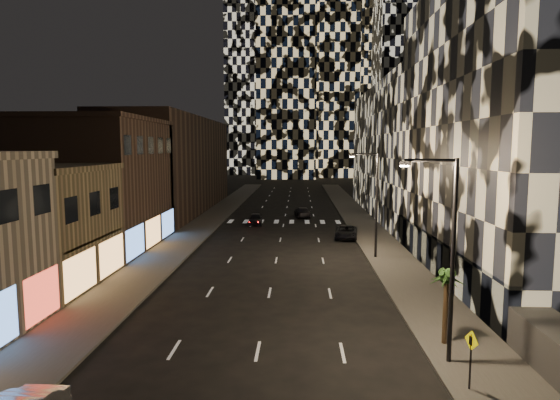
# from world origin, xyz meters

# --- Properties ---
(sidewalk_left) EXTENTS (4.00, 120.00, 0.15)m
(sidewalk_left) POSITION_xyz_m (-10.00, 50.00, 0.07)
(sidewalk_left) COLOR #47443F
(sidewalk_left) RESTS_ON ground
(sidewalk_right) EXTENTS (4.00, 120.00, 0.15)m
(sidewalk_right) POSITION_xyz_m (10.00, 50.00, 0.07)
(sidewalk_right) COLOR #47443F
(sidewalk_right) RESTS_ON ground
(curb_left) EXTENTS (0.20, 120.00, 0.15)m
(curb_left) POSITION_xyz_m (-7.90, 50.00, 0.07)
(curb_left) COLOR #4C4C47
(curb_left) RESTS_ON ground
(curb_right) EXTENTS (0.20, 120.00, 0.15)m
(curb_right) POSITION_xyz_m (7.90, 50.00, 0.07)
(curb_right) COLOR #4C4C47
(curb_right) RESTS_ON ground
(retail_tan) EXTENTS (10.00, 10.00, 8.00)m
(retail_tan) POSITION_xyz_m (-17.00, 21.00, 4.00)
(retail_tan) COLOR olive
(retail_tan) RESTS_ON ground
(retail_brown) EXTENTS (10.00, 15.00, 12.00)m
(retail_brown) POSITION_xyz_m (-17.00, 33.50, 6.00)
(retail_brown) COLOR #463227
(retail_brown) RESTS_ON ground
(retail_filler_left) EXTENTS (10.00, 40.00, 14.00)m
(retail_filler_left) POSITION_xyz_m (-17.00, 60.00, 7.00)
(retail_filler_left) COLOR #463227
(retail_filler_left) RESTS_ON ground
(midrise_right) EXTENTS (16.00, 25.00, 22.00)m
(midrise_right) POSITION_xyz_m (20.00, 24.50, 11.00)
(midrise_right) COLOR #232326
(midrise_right) RESTS_ON ground
(midrise_base) EXTENTS (0.60, 25.00, 3.00)m
(midrise_base) POSITION_xyz_m (12.30, 24.50, 1.50)
(midrise_base) COLOR #383838
(midrise_base) RESTS_ON ground
(midrise_filler_right) EXTENTS (16.00, 40.00, 18.00)m
(midrise_filler_right) POSITION_xyz_m (20.00, 57.00, 9.00)
(midrise_filler_right) COLOR #232326
(midrise_filler_right) RESTS_ON ground
(tower_right_mid) EXTENTS (20.00, 20.00, 100.00)m
(tower_right_mid) POSITION_xyz_m (35.00, 135.00, 50.00)
(tower_right_mid) COLOR black
(tower_right_mid) RESTS_ON ground
(tower_left_back) EXTENTS (24.00, 24.00, 120.00)m
(tower_left_back) POSITION_xyz_m (-12.00, 165.00, 60.00)
(tower_left_back) COLOR black
(tower_left_back) RESTS_ON ground
(tower_center_low) EXTENTS (18.00, 18.00, 95.00)m
(tower_center_low) POSITION_xyz_m (-2.00, 140.00, 47.50)
(tower_center_low) COLOR black
(tower_center_low) RESTS_ON ground
(streetlight_near) EXTENTS (2.55, 0.25, 9.00)m
(streetlight_near) POSITION_xyz_m (8.35, 10.00, 5.35)
(streetlight_near) COLOR black
(streetlight_near) RESTS_ON sidewalk_right
(streetlight_far) EXTENTS (2.55, 0.25, 9.00)m
(streetlight_far) POSITION_xyz_m (8.35, 30.00, 5.35)
(streetlight_far) COLOR black
(streetlight_far) RESTS_ON sidewalk_right
(car_dark_midlane) EXTENTS (1.99, 4.32, 1.43)m
(car_dark_midlane) POSITION_xyz_m (-3.50, 47.52, 0.72)
(car_dark_midlane) COLOR black
(car_dark_midlane) RESTS_ON ground
(car_dark_oncoming) EXTENTS (2.50, 4.95, 1.38)m
(car_dark_oncoming) POSITION_xyz_m (2.43, 54.20, 0.69)
(car_dark_oncoming) COLOR black
(car_dark_oncoming) RESTS_ON ground
(car_dark_rightlane) EXTENTS (2.81, 5.08, 1.34)m
(car_dark_rightlane) POSITION_xyz_m (6.97, 39.01, 0.67)
(car_dark_rightlane) COLOR black
(car_dark_rightlane) RESTS_ON ground
(ped_sign) EXTENTS (0.26, 0.77, 2.36)m
(ped_sign) POSITION_xyz_m (8.65, 7.60, 1.73)
(ped_sign) COLOR black
(ped_sign) RESTS_ON sidewalk_right
(palm_tree) EXTENTS (1.86, 1.86, 3.66)m
(palm_tree) POSITION_xyz_m (9.00, 11.96, 3.17)
(palm_tree) COLOR #47331E
(palm_tree) RESTS_ON sidewalk_right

